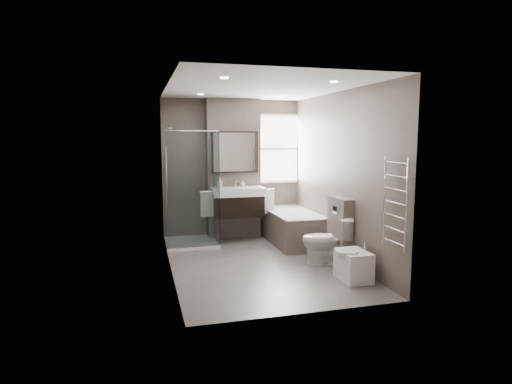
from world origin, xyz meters
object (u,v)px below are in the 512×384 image
object	(u,v)px
vanity	(238,202)
bathtub	(292,225)
bidet	(353,265)
toilet	(326,240)

from	to	relation	value
vanity	bathtub	world-z (taller)	vanity
bidet	vanity	bearing A→B (deg)	112.26
vanity	bidet	bearing A→B (deg)	-67.74
toilet	bidet	distance (m)	0.78
bathtub	toilet	xyz separation A→B (m)	(0.05, -1.39, 0.05)
vanity	bathtub	size ratio (longest dim) A/B	0.59
bidet	bathtub	bearing A→B (deg)	92.38
bathtub	bidet	distance (m)	2.16
toilet	bidet	world-z (taller)	toilet
vanity	toilet	distance (m)	2.01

